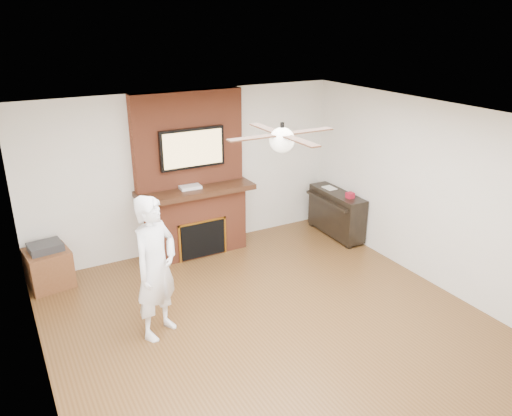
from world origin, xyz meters
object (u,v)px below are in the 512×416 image
fireplace (193,191)px  person (156,268)px  side_table (49,266)px  piano (336,212)px

fireplace → person: fireplace is taller
person → side_table: size_ratio=2.69×
fireplace → side_table: bearing=-178.3°
fireplace → person: size_ratio=1.46×
person → side_table: bearing=86.0°
person → side_table: person is taller
fireplace → piano: size_ratio=2.10×
piano → side_table: bearing=174.8°
side_table → piano: (4.51, -0.53, 0.12)m
person → piano: (3.53, 1.27, -0.44)m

